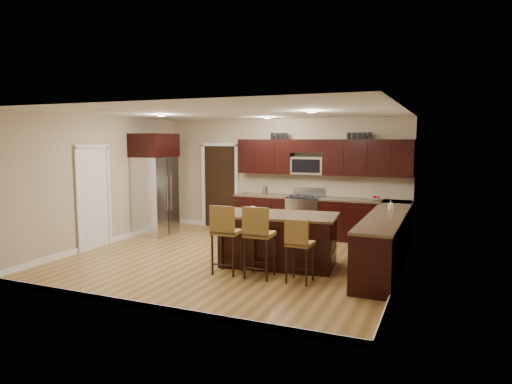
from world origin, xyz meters
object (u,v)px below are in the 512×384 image
at_px(stool_mid, 258,234).
at_px(stool_right, 299,243).
at_px(stool_left, 225,231).
at_px(refrigerator, 155,183).
at_px(range, 305,216).
at_px(island, 278,241).

xyz_separation_m(stool_mid, stool_right, (0.67, 0.01, -0.10)).
distance_m(stool_left, stool_mid, 0.58).
bearing_deg(refrigerator, stool_left, -37.03).
height_order(range, island, range).
relative_size(stool_left, stool_mid, 0.99).
bearing_deg(range, island, -83.98).
xyz_separation_m(stool_left, refrigerator, (-2.95, 2.22, 0.48)).
height_order(stool_mid, refrigerator, refrigerator).
bearing_deg(island, stool_right, -59.09).
relative_size(island, stool_mid, 1.82).
bearing_deg(refrigerator, range, 18.94).
xyz_separation_m(stool_left, stool_right, (1.26, 0.01, -0.09)).
xyz_separation_m(island, stool_mid, (-0.03, -0.85, 0.30)).
bearing_deg(stool_left, island, 51.05).
xyz_separation_m(range, refrigerator, (-3.30, -1.13, 0.73)).
relative_size(island, refrigerator, 0.91).
height_order(stool_left, stool_right, stool_left).
distance_m(range, stool_left, 3.38).
xyz_separation_m(range, stool_left, (-0.35, -3.35, 0.25)).
distance_m(island, stool_left, 1.09).
bearing_deg(island, refrigerator, 152.56).
height_order(range, stool_right, range).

